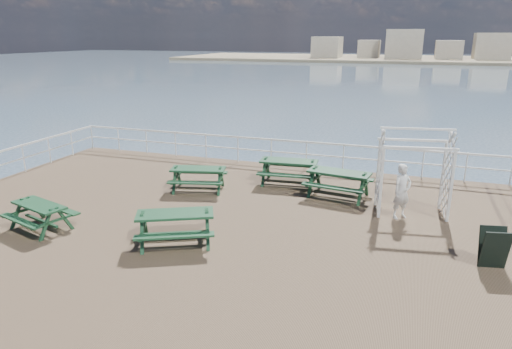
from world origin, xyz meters
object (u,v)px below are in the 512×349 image
object	(u,v)px
picnic_table_a	(198,174)
trellis_arbor	(413,176)
picnic_table_b	(289,167)
picnic_table_c	(339,178)
person	(402,191)
picnic_table_e	(175,221)
picnic_table_d	(40,211)

from	to	relation	value
picnic_table_a	trellis_arbor	distance (m)	6.97
picnic_table_b	picnic_table_c	bearing A→B (deg)	-27.75
person	trellis_arbor	bearing A→B (deg)	19.33
picnic_table_a	picnic_table_c	bearing A→B (deg)	-3.41
picnic_table_a	person	world-z (taller)	person
picnic_table_a	person	xyz separation A→B (m)	(6.68, -0.38, 0.24)
picnic_table_a	picnic_table_b	size ratio (longest dim) A/B	0.99
picnic_table_e	picnic_table_b	bearing A→B (deg)	49.73
picnic_table_a	picnic_table_d	world-z (taller)	picnic_table_a
picnic_table_a	picnic_table_d	distance (m)	5.15
picnic_table_b	picnic_table_a	bearing A→B (deg)	-153.49
picnic_table_b	person	bearing A→B (deg)	-33.06
picnic_table_a	person	distance (m)	6.69
person	picnic_table_c	bearing A→B (deg)	105.16
picnic_table_c	picnic_table_e	world-z (taller)	picnic_table_c
picnic_table_e	person	bearing A→B (deg)	8.18
picnic_table_e	trellis_arbor	size ratio (longest dim) A/B	0.93
picnic_table_a	picnic_table_e	world-z (taller)	picnic_table_e
picnic_table_d	person	world-z (taller)	person
picnic_table_b	picnic_table_c	size ratio (longest dim) A/B	0.98
picnic_table_b	person	xyz separation A→B (m)	(3.92, -2.08, 0.18)
picnic_table_a	trellis_arbor	xyz separation A→B (m)	(6.94, 0.12, 0.58)
picnic_table_e	picnic_table_c	bearing A→B (deg)	29.66
picnic_table_b	person	size ratio (longest dim) A/B	1.33
picnic_table_e	trellis_arbor	distance (m)	7.03
picnic_table_b	picnic_table_d	world-z (taller)	picnic_table_b
picnic_table_a	person	size ratio (longest dim) A/B	1.33
picnic_table_d	picnic_table_e	xyz separation A→B (m)	(3.96, 0.39, 0.07)
picnic_table_c	picnic_table_b	bearing A→B (deg)	165.70
picnic_table_b	picnic_table_c	world-z (taller)	picnic_table_b
picnic_table_d	trellis_arbor	bearing A→B (deg)	41.16
picnic_table_c	picnic_table_e	bearing A→B (deg)	-116.30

